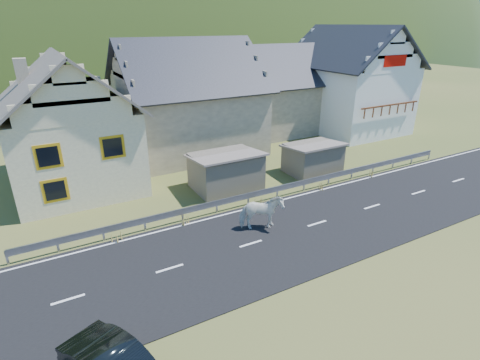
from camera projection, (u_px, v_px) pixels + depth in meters
ground at (317, 224)px, 19.47m from camera, size 160.00×160.00×0.00m
road at (317, 224)px, 19.46m from camera, size 60.00×7.00×0.04m
lane_markings at (317, 223)px, 19.45m from camera, size 60.00×6.60×0.01m
guardrail at (277, 189)px, 22.22m from camera, size 28.10×0.09×0.75m
shed_left at (226, 171)px, 23.39m from camera, size 4.30×3.30×2.40m
shed_right at (313, 158)px, 25.93m from camera, size 3.80×2.90×2.20m
house_cream at (69, 117)px, 22.99m from camera, size 7.80×9.80×8.30m
house_stone_a at (187, 93)px, 29.33m from camera, size 10.80×9.80×8.90m
house_stone_b at (278, 85)px, 35.56m from camera, size 9.80×8.80×8.10m
house_white at (349, 76)px, 35.50m from camera, size 8.80×10.80×9.70m
mountain at (72, 92)px, 174.64m from camera, size 440.00×280.00×260.00m
horse at (261, 213)px, 18.62m from camera, size 1.63×2.35×1.81m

